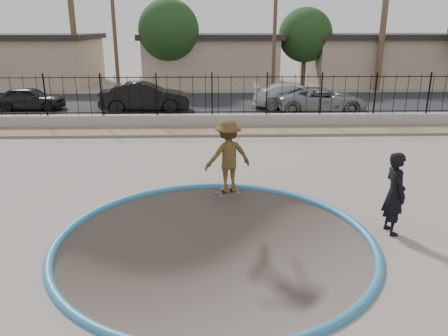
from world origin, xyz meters
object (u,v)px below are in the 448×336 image
skater (228,159)px  videographer (395,193)px  skateboard (228,192)px  car_c (295,96)px  car_a (30,98)px  car_d (322,100)px  car_b (145,97)px

skater → videographer: (3.60, -2.52, -0.06)m
videographer → skateboard: bearing=50.2°
videographer → car_c: 15.69m
videographer → car_c: (0.71, 15.67, -0.22)m
car_a → car_d: size_ratio=0.78×
videographer → car_d: 14.47m
car_c → car_d: bearing=-134.5°
videographer → car_a: 20.95m
car_b → car_a: bearing=81.0°
skater → car_d: skater is taller
car_a → car_c: size_ratio=0.79×
skater → car_c: bearing=-127.1°
skateboard → car_d: car_d is taller
car_b → car_d: bearing=-97.4°
skater → car_c: size_ratio=0.42×
videographer → skater: bearing=50.2°
videographer → car_a: size_ratio=0.50×
videographer → car_d: videographer is taller
skateboard → car_c: car_c is taller
car_c → car_d: car_c is taller
skateboard → car_d: 13.06m
skateboard → car_d: bearing=41.5°
videographer → car_d: size_ratio=0.39×
car_a → car_c: (14.78, 0.16, 0.05)m
car_b → skater: bearing=-165.9°
car_a → car_d: 16.03m
skateboard → videographer: 4.49m
skateboard → videographer: (3.60, -2.52, 0.89)m
skateboard → car_a: size_ratio=0.22×
videographer → car_d: bearing=-12.5°
car_b → car_c: 8.37m
car_d → skateboard: bearing=157.0°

